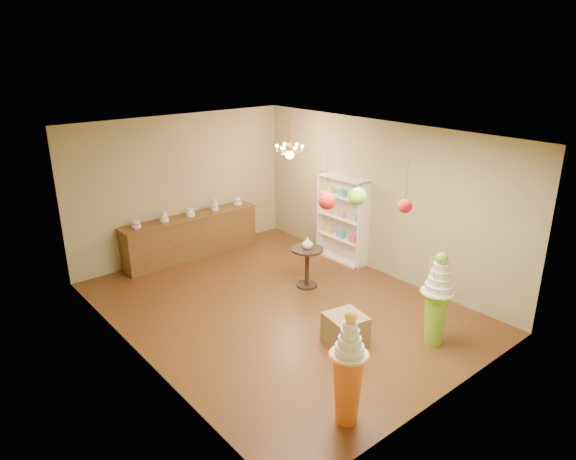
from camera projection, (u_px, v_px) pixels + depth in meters
floor at (279, 307)px, 8.95m from camera, size 6.50×6.50×0.00m
ceiling at (278, 135)px, 7.93m from camera, size 6.50×6.50×0.00m
wall_back at (182, 187)px, 10.79m from camera, size 5.00×0.04×3.00m
wall_front at (450, 295)px, 6.10m from camera, size 5.00×0.04×3.00m
wall_left at (135, 265)px, 6.93m from camera, size 0.04×6.50×3.00m
wall_right at (379, 198)px, 9.95m from camera, size 0.04×6.50×3.00m
pedestal_green at (436, 305)px, 7.66m from camera, size 0.58×0.58×1.50m
pedestal_orange at (348, 378)px, 6.04m from camera, size 0.53×0.53×1.50m
burlap_riser at (345, 330)px, 7.74m from camera, size 0.64×0.64×0.50m
sideboard at (192, 236)px, 10.93m from camera, size 3.04×0.54×1.16m
shelving_unit at (342, 219)px, 10.63m from camera, size 0.33×1.20×1.80m
round_table at (307, 262)px, 9.56m from camera, size 0.74×0.74×0.77m
vase at (307, 243)px, 9.43m from camera, size 0.22×0.22×0.21m
pom_red_left at (327, 201)px, 6.71m from camera, size 0.23×0.23×0.73m
pom_green_mid at (358, 196)px, 7.23m from camera, size 0.25×0.25×0.83m
pom_red_right at (405, 206)px, 6.37m from camera, size 0.18×0.18×0.67m
chandelier at (290, 152)px, 10.19m from camera, size 0.71×0.71×0.85m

